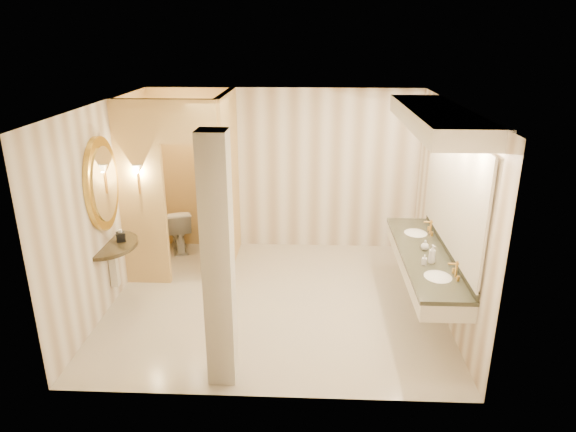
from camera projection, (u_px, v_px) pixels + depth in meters
The scene contains 16 objects.
floor at pixel (276, 300), 7.16m from camera, with size 4.50×4.50×0.00m, color beige.
ceiling at pixel (274, 105), 6.24m from camera, with size 4.50×4.50×0.00m, color white.
wall_back at pixel (283, 170), 8.58m from camera, with size 4.50×0.02×2.70m, color white.
wall_front at pixel (260, 279), 4.82m from camera, with size 4.50×0.02×2.70m, color white.
wall_left at pixel (106, 207), 6.80m from camera, with size 0.02×4.00×2.70m, color white.
wall_right at pixel (449, 212), 6.61m from camera, with size 0.02×4.00×2.70m, color white.
toilet_closet at pixel (204, 185), 7.65m from camera, with size 1.50×1.55×2.70m.
wall_sconce at pixel (137, 171), 7.06m from camera, with size 0.14×0.14×0.42m.
vanity at pixel (434, 197), 6.30m from camera, with size 0.75×2.71×2.09m.
console_shelf at pixel (105, 211), 6.68m from camera, with size 0.95×0.95×1.92m.
pillar at pixel (218, 264), 5.13m from camera, with size 0.29×0.29×2.70m, color silver.
tissue_box at pixel (121, 237), 6.91m from camera, with size 0.12×0.12×0.12m, color black.
toilet at pixel (178, 229), 8.71m from camera, with size 0.42×0.73×0.74m, color white.
soap_bottle_a at pixel (424, 260), 6.21m from camera, with size 0.06×0.06×0.13m, color beige.
soap_bottle_b at pixel (425, 245), 6.62m from camera, with size 0.11×0.11×0.13m, color silver.
soap_bottle_c at pixel (432, 254), 6.24m from camera, with size 0.09×0.09×0.23m, color #C6B28C.
Camera 1 is at (0.46, -6.32, 3.55)m, focal length 32.00 mm.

